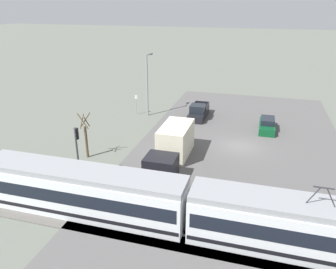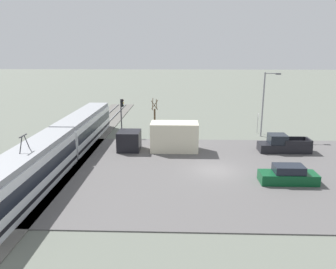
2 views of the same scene
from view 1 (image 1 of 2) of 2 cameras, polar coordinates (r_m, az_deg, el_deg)
name	(u,v)px [view 1 (image 1 of 2)]	position (r m, az deg, el deg)	size (l,w,h in m)	color
ground_plane	(240,147)	(34.44, 12.39, -2.15)	(320.00, 320.00, 0.00)	#60665B
road_surface	(240,147)	(34.43, 12.39, -2.08)	(20.58, 40.43, 0.08)	#565454
rail_bed	(222,236)	(22.09, 9.35, -17.03)	(72.37, 4.40, 0.22)	#5B5954
light_rail_tram	(188,209)	(21.36, 3.52, -12.77)	(29.72, 2.80, 4.44)	silver
box_truck	(173,146)	(30.24, 0.79, -2.06)	(2.60, 8.43, 3.02)	black
pickup_truck	(198,112)	(41.92, 5.31, 3.88)	(1.94, 5.25, 1.85)	black
sedan_car_0	(267,125)	(39.31, 16.88, 1.58)	(1.73, 4.51, 1.47)	#0C4723
traffic_light_pole	(77,147)	(27.44, -15.53, -2.06)	(0.28, 0.47, 4.59)	#47474C
street_tree	(86,137)	(31.67, -14.09, -0.51)	(1.06, 0.88, 4.47)	brown
street_lamp_near_crossing	(148,81)	(42.08, -3.56, 9.35)	(0.36, 1.95, 7.86)	gray
no_parking_sign	(136,103)	(43.10, -5.56, 5.48)	(0.32, 0.08, 2.59)	gray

